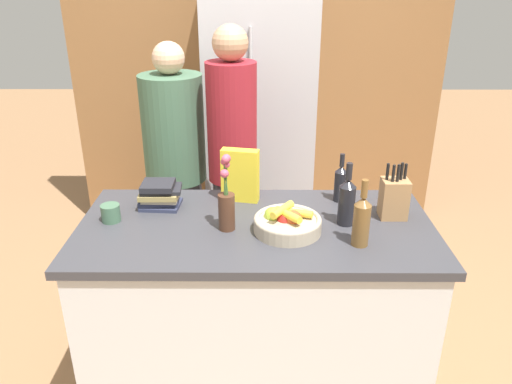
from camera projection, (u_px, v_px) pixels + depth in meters
ground_plane at (256, 375)px, 2.65m from camera, size 14.00×14.00×0.00m
kitchen_island at (256, 305)px, 2.47m from camera, size 1.63×0.80×0.90m
back_wall_wood at (257, 66)px, 3.81m from camera, size 2.83×0.12×2.60m
refrigerator at (259, 117)px, 3.60m from camera, size 0.76×0.62×2.01m
fruit_bowl at (287, 222)px, 2.21m from camera, size 0.30×0.30×0.12m
knife_block at (394, 198)px, 2.32m from camera, size 0.12×0.10×0.27m
flower_vase at (226, 203)px, 2.20m from camera, size 0.07×0.07×0.36m
cereal_box at (240, 175)px, 2.48m from camera, size 0.19×0.10×0.27m
coffee_mug at (111, 213)px, 2.31m from camera, size 0.09×0.12×0.08m
book_stack at (160, 195)px, 2.44m from camera, size 0.22×0.16×0.13m
bottle_oil at (347, 201)px, 2.25m from camera, size 0.08×0.08×0.30m
bottle_vinegar at (341, 183)px, 2.49m from camera, size 0.06×0.06×0.25m
bottle_wine at (362, 220)px, 2.08m from camera, size 0.07×0.07×0.30m
person_at_sink at (175, 160)px, 3.09m from camera, size 0.38×0.38×1.61m
person_in_blue at (232, 154)px, 2.94m from camera, size 0.29×0.29×1.71m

